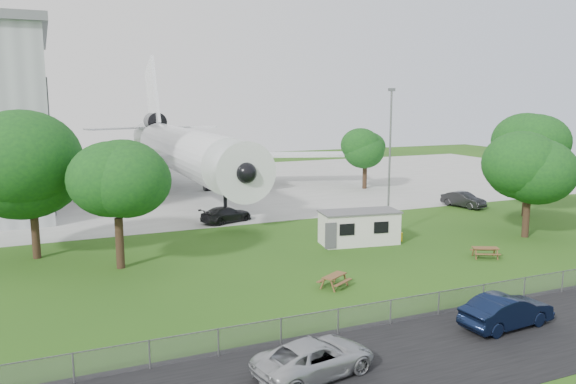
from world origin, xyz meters
name	(u,v)px	position (x,y,z in m)	size (l,w,h in m)	color
ground	(336,268)	(0.00, 0.00, 0.00)	(160.00, 160.00, 0.00)	#326118
asphalt_strip	(469,345)	(0.00, -13.00, 0.01)	(120.00, 8.00, 0.02)	black
concrete_apron	(195,188)	(0.00, 38.00, 0.01)	(120.00, 46.00, 0.03)	#B7B7B2
airliner	(183,149)	(-2.00, 35.86, 5.27)	(46.36, 47.73, 17.69)	white
site_cabin	(359,227)	(4.83, 5.11, 1.31)	(6.92, 3.60, 2.62)	silver
picnic_west	(334,287)	(-1.92, -3.36, 0.00)	(1.80, 1.50, 0.76)	brown
picnic_east	(485,258)	(11.05, -2.02, 0.00)	(1.80, 1.50, 0.76)	brown
fence	(423,318)	(0.00, -9.50, 0.00)	(58.00, 0.04, 1.30)	gray
lamp_mast	(390,165)	(8.20, 6.20, 6.00)	(0.16, 0.16, 12.00)	slate
tree_west_big	(30,165)	(-18.48, 10.71, 6.72)	(9.13, 9.13, 11.30)	#382619
tree_west_small	(117,181)	(-13.28, 5.88, 5.92)	(6.81, 6.81, 9.34)	#382619
tree_east_front	(530,167)	(18.50, 1.47, 5.83)	(6.71, 6.71, 9.20)	#382619
tree_east_back	(529,146)	(25.02, 7.77, 6.81)	(7.85, 7.85, 10.75)	#382619
tree_far_apron	(365,149)	(19.51, 28.55, 5.02)	(5.15, 5.15, 7.62)	#382619
car_centre_sedan	(507,311)	(3.10, -12.11, 0.83)	(1.75, 5.02, 1.66)	black
car_west_estate	(315,358)	(-7.84, -12.73, 0.74)	(2.45, 5.31, 1.48)	#A8ABAF
car_ne_sedan	(463,200)	(22.63, 13.77, 0.78)	(1.66, 4.76, 1.57)	black
car_apron_van	(226,215)	(-2.50, 16.64, 0.73)	(2.05, 5.05, 1.47)	black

